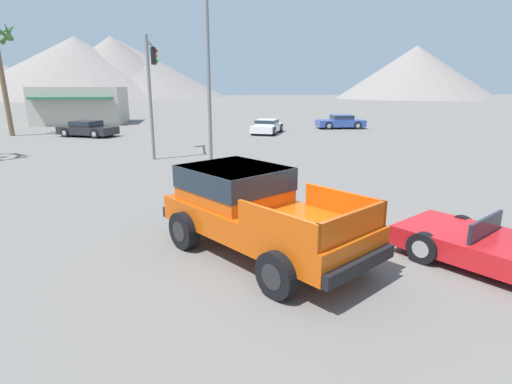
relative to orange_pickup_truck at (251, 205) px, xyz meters
The scene contains 10 objects.
ground_plane 1.22m from the orange_pickup_truck, 13.44° to the right, with size 320.00×320.00×0.00m, color slate.
orange_pickup_truck is the anchor object (origin of this frame).
red_convertible_car 5.23m from the orange_pickup_truck, 20.75° to the right, with size 3.70×4.45×1.02m.
parked_car_blue 27.89m from the orange_pickup_truck, 65.85° to the left, with size 4.17×2.18×1.17m.
parked_car_dark 24.36m from the orange_pickup_truck, 111.68° to the left, with size 4.50×3.43×1.13m.
parked_car_white 23.05m from the orange_pickup_truck, 79.04° to the left, with size 3.22×4.43×1.10m.
traffic_light_main 14.25m from the orange_pickup_truck, 103.60° to the left, with size 0.38×3.66×5.93m.
street_lamp_post 7.83m from the orange_pickup_truck, 94.94° to the left, with size 0.90×0.24×7.49m.
storefront_building 36.23m from the orange_pickup_truck, 109.72° to the left, with size 8.03×6.77×3.52m.
distant_mountain_range 129.47m from the orange_pickup_truck, 101.60° to the left, with size 185.28×83.40×18.83m.
Camera 1 is at (-1.74, -8.15, 3.57)m, focal length 28.00 mm.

